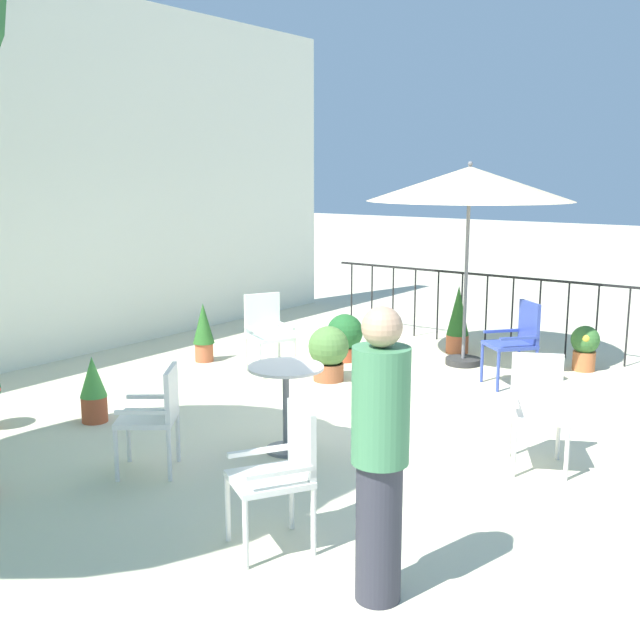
% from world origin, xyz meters
% --- Properties ---
extents(ground_plane, '(60.00, 60.00, 0.00)m').
position_xyz_m(ground_plane, '(0.00, 0.00, 0.00)').
color(ground_plane, beige).
extents(villa_facade, '(10.16, 0.30, 4.66)m').
position_xyz_m(villa_facade, '(0.00, 4.22, 2.33)').
color(villa_facade, white).
rests_on(villa_facade, ground).
extents(terrace_railing, '(0.03, 4.87, 1.01)m').
position_xyz_m(terrace_railing, '(3.62, -0.00, 0.68)').
color(terrace_railing, black).
rests_on(terrace_railing, ground).
extents(patio_umbrella_0, '(2.50, 2.50, 2.51)m').
position_xyz_m(patio_umbrella_0, '(2.52, -0.20, 2.23)').
color(patio_umbrella_0, '#2D2D2D').
rests_on(patio_umbrella_0, ground).
extents(cafe_table_0, '(0.65, 0.65, 0.76)m').
position_xyz_m(cafe_table_0, '(-1.14, -0.30, 0.53)').
color(cafe_table_0, silver).
rests_on(cafe_table_0, ground).
extents(patio_chair_0, '(0.63, 0.61, 0.91)m').
position_xyz_m(patio_chair_0, '(-0.15, -2.15, 0.53)').
color(patio_chair_0, silver).
rests_on(patio_chair_0, ground).
extents(patio_chair_1, '(0.66, 0.66, 0.96)m').
position_xyz_m(patio_chair_1, '(2.02, -1.09, 0.55)').
color(patio_chair_1, '#33469C').
rests_on(patio_chair_1, ground).
extents(patio_chair_2, '(0.64, 0.64, 0.94)m').
position_xyz_m(patio_chair_2, '(0.79, 1.57, 0.53)').
color(patio_chair_2, white).
rests_on(patio_chair_2, ground).
extents(patio_chair_3, '(0.63, 0.62, 0.93)m').
position_xyz_m(patio_chair_3, '(-2.47, -1.34, 0.54)').
color(patio_chair_3, white).
rests_on(patio_chair_3, ground).
extents(patio_chair_4, '(0.63, 0.63, 0.86)m').
position_xyz_m(patio_chair_4, '(-2.11, 0.26, 0.51)').
color(patio_chair_4, white).
rests_on(patio_chair_4, ground).
extents(potted_plant_0, '(0.27, 0.27, 0.76)m').
position_xyz_m(potted_plant_0, '(0.70, 2.54, 0.40)').
color(potted_plant_0, '#B75C38').
rests_on(potted_plant_0, ground).
extents(potted_plant_1, '(0.35, 0.34, 0.55)m').
position_xyz_m(potted_plant_1, '(3.13, -1.51, 0.30)').
color(potted_plant_1, '#C56A3A').
rests_on(potted_plant_1, ground).
extents(potted_plant_3, '(0.26, 0.26, 0.65)m').
position_xyz_m(potted_plant_3, '(-1.64, 1.70, 0.33)').
color(potted_plant_3, '#AE4D2D').
rests_on(potted_plant_3, ground).
extents(potted_plant_4, '(0.47, 0.47, 0.64)m').
position_xyz_m(potted_plant_4, '(0.91, 0.73, 0.34)').
color(potted_plant_4, '#9F5734').
rests_on(potted_plant_4, ground).
extents(potted_plant_5, '(0.30, 0.30, 0.91)m').
position_xyz_m(potted_plant_5, '(3.05, 0.15, 0.45)').
color(potted_plant_5, '#AC5634').
rests_on(potted_plant_5, ground).
extents(potted_plant_6, '(0.46, 0.46, 0.61)m').
position_xyz_m(potted_plant_6, '(1.80, 1.11, 0.33)').
color(potted_plant_6, '#AF492B').
rests_on(potted_plant_6, ground).
extents(standing_person, '(0.45, 0.45, 1.69)m').
position_xyz_m(standing_person, '(-2.63, -2.17, 0.87)').
color(standing_person, '#33333D').
rests_on(standing_person, ground).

